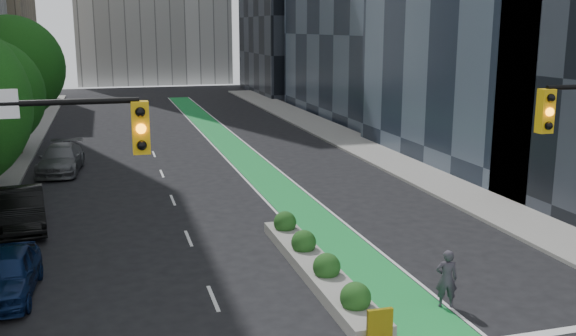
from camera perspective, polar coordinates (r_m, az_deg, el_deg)
sidewalk_right at (r=41.93m, az=8.57°, el=1.08°), size 3.60×90.00×0.15m
bike_lane_paint at (r=43.98m, az=-4.68°, el=1.61°), size 2.20×70.00×0.01m
tree_far at (r=44.83m, az=-23.36°, el=8.19°), size 6.60×6.60×9.00m
median_planter at (r=21.94m, az=2.54°, el=-8.51°), size 1.20×10.26×1.10m
cyclist at (r=19.87m, az=13.91°, el=-9.54°), size 0.76×0.62×1.79m
parked_car_left_near at (r=21.87m, az=-23.78°, el=-8.61°), size 1.94×4.47×1.50m
parked_car_left_mid at (r=28.77m, az=-22.61°, el=-3.41°), size 2.37×5.25×1.67m
parked_car_left_far at (r=39.16m, az=-19.54°, el=0.76°), size 2.69×5.61×1.58m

